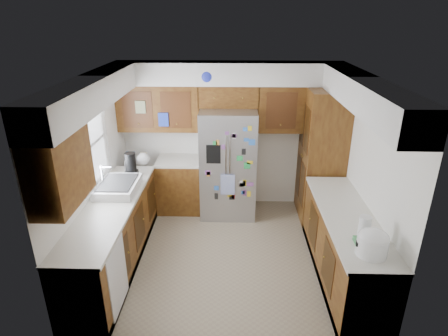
{
  "coord_description": "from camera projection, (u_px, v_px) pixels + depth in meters",
  "views": [
    {
      "loc": [
        0.09,
        -4.51,
        3.2
      ],
      "look_at": [
        -0.05,
        0.35,
        1.17
      ],
      "focal_mm": 30.0,
      "sensor_mm": 36.0,
      "label": 1
    }
  ],
  "objects": [
    {
      "name": "paper_towel",
      "position": [
        364.0,
        228.0,
        4.01
      ],
      "size": [
        0.13,
        0.13,
        0.28
      ],
      "primitive_type": "cylinder",
      "color": "white",
      "rests_on": "right_counter_run"
    },
    {
      "name": "left_counter_clutter",
      "position": [
        135.0,
        162.0,
        5.8
      ],
      "size": [
        0.4,
        0.88,
        0.38
      ],
      "color": "black",
      "rests_on": "left_counter_run"
    },
    {
      "name": "fridge",
      "position": [
        228.0,
        163.0,
        6.16
      ],
      "size": [
        0.9,
        0.79,
        1.8
      ],
      "color": "#A3A3A8",
      "rests_on": "ground"
    },
    {
      "name": "sink_assembly",
      "position": [
        118.0,
        186.0,
        5.15
      ],
      "size": [
        0.52,
        0.7,
        0.37
      ],
      "color": "white",
      "rests_on": "left_counter_run"
    },
    {
      "name": "right_counter_run",
      "position": [
        343.0,
        249.0,
        4.76
      ],
      "size": [
        0.63,
        2.25,
        0.92
      ],
      "color": "#4A220E",
      "rests_on": "ground"
    },
    {
      "name": "bridge_cabinet",
      "position": [
        229.0,
        96.0,
        5.96
      ],
      "size": [
        0.96,
        0.34,
        0.35
      ],
      "primitive_type": "cube",
      "color": "#4A220E",
      "rests_on": "fridge"
    },
    {
      "name": "left_counter_run",
      "position": [
        131.0,
        224.0,
        5.29
      ],
      "size": [
        1.36,
        3.2,
        0.92
      ],
      "color": "#4A220E",
      "rests_on": "ground"
    },
    {
      "name": "rice_cooker",
      "position": [
        373.0,
        242.0,
        3.76
      ],
      "size": [
        0.32,
        0.31,
        0.28
      ],
      "color": "white",
      "rests_on": "right_counter_run"
    },
    {
      "name": "room_shell",
      "position": [
        220.0,
        123.0,
        5.03
      ],
      "size": [
        3.64,
        3.24,
        2.52
      ],
      "color": "white",
      "rests_on": "ground"
    },
    {
      "name": "fridge_top_items",
      "position": [
        217.0,
        77.0,
        5.79
      ],
      "size": [
        0.7,
        0.34,
        0.3
      ],
      "color": "#222FBE",
      "rests_on": "bridge_cabinet"
    },
    {
      "name": "pantry",
      "position": [
        321.0,
        156.0,
        6.01
      ],
      "size": [
        0.6,
        0.9,
        2.15
      ],
      "primitive_type": "cube",
      "color": "#4A220E",
      "rests_on": "ground"
    },
    {
      "name": "floor",
      "position": [
        226.0,
        252.0,
        5.4
      ],
      "size": [
        3.6,
        3.6,
        0.0
      ],
      "primitive_type": "plane",
      "color": "gray",
      "rests_on": "ground"
    }
  ]
}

